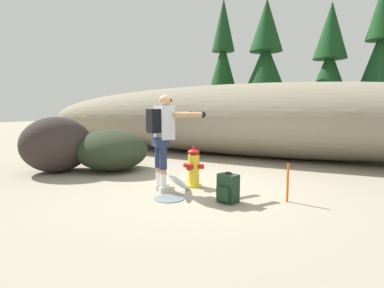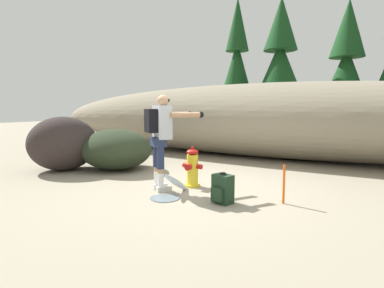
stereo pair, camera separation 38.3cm
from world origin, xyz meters
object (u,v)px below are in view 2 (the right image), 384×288
at_px(fire_hydrant, 192,168).
at_px(boulder_mid, 63,143).
at_px(utility_worker, 162,131).
at_px(spare_backpack, 222,189).
at_px(boulder_large, 116,149).
at_px(survey_stake, 284,184).

bearing_deg(fire_hydrant, boulder_mid, -176.67).
relative_size(utility_worker, spare_backpack, 3.55).
height_order(utility_worker, boulder_large, utility_worker).
bearing_deg(fire_hydrant, survey_stake, -6.63).
height_order(utility_worker, survey_stake, utility_worker).
distance_m(utility_worker, boulder_large, 2.34).
bearing_deg(spare_backpack, survey_stake, 134.98).
relative_size(boulder_large, boulder_mid, 1.11).
relative_size(fire_hydrant, utility_worker, 0.45).
relative_size(fire_hydrant, survey_stake, 1.24).
height_order(boulder_mid, survey_stake, boulder_mid).
xyz_separation_m(boulder_large, survey_stake, (4.09, -0.69, -0.18)).
height_order(fire_hydrant, survey_stake, fire_hydrant).
distance_m(boulder_large, boulder_mid, 1.21).
bearing_deg(boulder_large, boulder_mid, -145.03).
height_order(fire_hydrant, spare_backpack, fire_hydrant).
bearing_deg(utility_worker, fire_hydrant, -0.27).
distance_m(utility_worker, boulder_mid, 3.07).
bearing_deg(boulder_large, utility_worker, -25.58).
distance_m(spare_backpack, boulder_mid, 4.29).
distance_m(fire_hydrant, survey_stake, 1.73).
relative_size(spare_backpack, boulder_large, 0.27).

